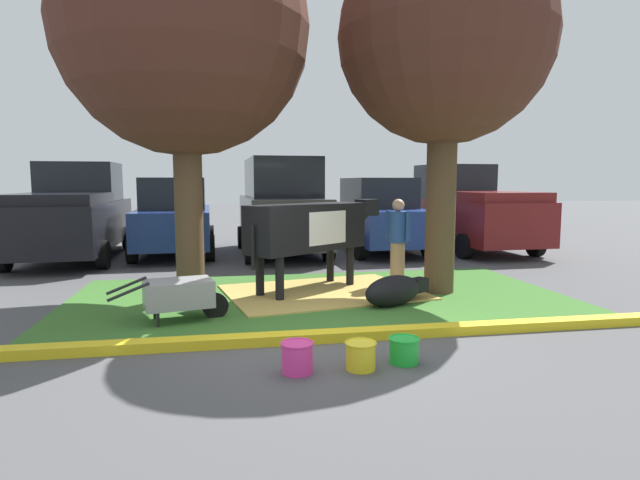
{
  "coord_description": "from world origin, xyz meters",
  "views": [
    {
      "loc": [
        -1.1,
        -6.34,
        1.92
      ],
      "look_at": [
        0.54,
        2.61,
        0.9
      ],
      "focal_mm": 29.26,
      "sensor_mm": 36.0,
      "label": 1
    }
  ],
  "objects": [
    {
      "name": "shade_tree_left",
      "position": [
        -1.67,
        2.33,
        4.27
      ],
      "size": [
        3.94,
        3.94,
        6.27
      ],
      "color": "#4C3823",
      "rests_on": "ground"
    },
    {
      "name": "pickup_truck_black",
      "position": [
        -4.81,
        7.54,
        1.11
      ],
      "size": [
        2.33,
        5.45,
        2.42
      ],
      "color": "black",
      "rests_on": "ground"
    },
    {
      "name": "ground_plane",
      "position": [
        0.0,
        0.0,
        0.0
      ],
      "size": [
        80.0,
        80.0,
        0.0
      ],
      "primitive_type": "plane",
      "color": "#4C4C4F"
    },
    {
      "name": "bucket_pink",
      "position": [
        -0.41,
        -1.3,
        0.17
      ],
      "size": [
        0.34,
        0.34,
        0.32
      ],
      "color": "#EA3893",
      "rests_on": "ground"
    },
    {
      "name": "shade_tree_right",
      "position": [
        2.53,
        2.05,
        4.27
      ],
      "size": [
        3.55,
        3.55,
        6.09
      ],
      "color": "#4C3823",
      "rests_on": "ground"
    },
    {
      "name": "suv_dark_grey",
      "position": [
        0.36,
        7.36,
        1.27
      ],
      "size": [
        2.22,
        4.65,
        2.52
      ],
      "color": "#3D3D42",
      "rests_on": "ground"
    },
    {
      "name": "wheelbarrow",
      "position": [
        -1.72,
        0.9,
        0.39
      ],
      "size": [
        1.62,
        0.83,
        0.63
      ],
      "color": "gray",
      "rests_on": "ground"
    },
    {
      "name": "pickup_truck_maroon",
      "position": [
        5.71,
        7.58,
        1.11
      ],
      "size": [
        2.33,
        5.45,
        2.42
      ],
      "color": "maroon",
      "rests_on": "ground"
    },
    {
      "name": "curb_yellow",
      "position": [
        0.43,
        -0.31,
        0.06
      ],
      "size": [
        9.34,
        0.24,
        0.12
      ],
      "primitive_type": "cube",
      "color": "yellow",
      "rests_on": "ground"
    },
    {
      "name": "bucket_yellow",
      "position": [
        0.24,
        -1.32,
        0.15
      ],
      "size": [
        0.33,
        0.33,
        0.29
      ],
      "color": "yellow",
      "rests_on": "ground"
    },
    {
      "name": "person_handler",
      "position": [
        1.99,
        2.66,
        0.86
      ],
      "size": [
        0.35,
        0.45,
        1.61
      ],
      "color": "#9E7F5B",
      "rests_on": "ground"
    },
    {
      "name": "cow_holstein",
      "position": [
        0.38,
        2.58,
        1.12
      ],
      "size": [
        2.74,
        2.16,
        1.58
      ],
      "color": "black",
      "rests_on": "ground"
    },
    {
      "name": "sedan_blue",
      "position": [
        3.03,
        7.44,
        0.98
      ],
      "size": [
        2.11,
        4.45,
        2.02
      ],
      "color": "navy",
      "rests_on": "ground"
    },
    {
      "name": "bucket_green",
      "position": [
        0.75,
        -1.21,
        0.15
      ],
      "size": [
        0.34,
        0.34,
        0.28
      ],
      "color": "green",
      "rests_on": "ground"
    },
    {
      "name": "hay_bedding",
      "position": [
        0.54,
        2.31,
        0.03
      ],
      "size": [
        3.59,
        2.95,
        0.04
      ],
      "primitive_type": "cube",
      "rotation": [
        0.0,
        0.0,
        0.19
      ],
      "color": "tan",
      "rests_on": "ground"
    },
    {
      "name": "sedan_red",
      "position": [
        -2.41,
        7.87,
        0.98
      ],
      "size": [
        2.11,
        4.45,
        2.02
      ],
      "color": "navy",
      "rests_on": "ground"
    },
    {
      "name": "grass_island",
      "position": [
        0.43,
        2.02,
        0.01
      ],
      "size": [
        8.14,
        4.36,
        0.02
      ],
      "primitive_type": "cube",
      "color": "#386B28",
      "rests_on": "ground"
    },
    {
      "name": "calf_lying",
      "position": [
        1.46,
        1.26,
        0.24
      ],
      "size": [
        1.29,
        0.95,
        0.48
      ],
      "color": "black",
      "rests_on": "ground"
    }
  ]
}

